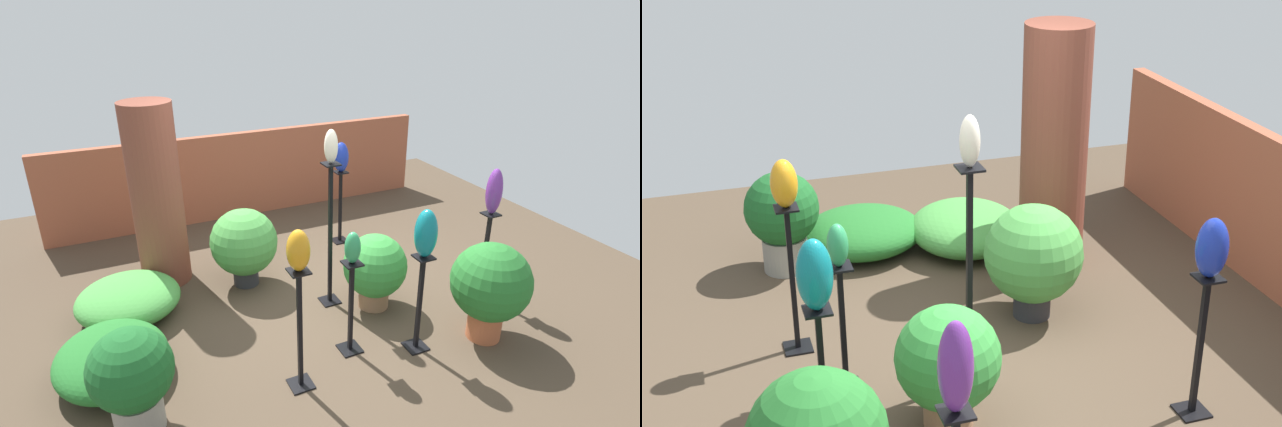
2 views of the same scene
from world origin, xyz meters
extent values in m
plane|color=#4C3D2D|center=(0.00, 0.00, 0.00)|extent=(8.00, 8.00, 0.00)
cylinder|color=brown|center=(-1.45, 1.25, 1.03)|extent=(0.55, 0.55, 2.07)
cube|color=black|center=(-0.12, -0.79, 0.01)|extent=(0.20, 0.20, 0.01)
cube|color=black|center=(-0.12, -0.79, 0.46)|extent=(0.04, 0.04, 0.92)
cube|color=black|center=(-0.12, -0.79, 0.92)|extent=(0.16, 0.16, 0.01)
cube|color=black|center=(1.62, -0.57, 0.98)|extent=(0.16, 0.16, 0.01)
cube|color=black|center=(-0.72, -1.03, 0.01)|extent=(0.20, 0.20, 0.01)
cube|color=black|center=(-0.72, -1.03, 0.56)|extent=(0.04, 0.04, 1.12)
cube|color=black|center=(-0.72, -1.03, 1.11)|extent=(0.16, 0.16, 0.02)
cube|color=black|center=(0.06, 0.01, 0.01)|extent=(0.20, 0.20, 0.01)
cube|color=black|center=(0.06, 0.01, 0.78)|extent=(0.04, 0.04, 1.57)
cube|color=black|center=(0.06, 0.01, 1.56)|extent=(0.16, 0.16, 0.02)
cube|color=black|center=(0.83, 1.28, 0.01)|extent=(0.20, 0.20, 0.01)
cube|color=black|center=(0.83, 1.28, 0.49)|extent=(0.04, 0.04, 0.99)
cube|color=black|center=(0.83, 1.28, 0.98)|extent=(0.16, 0.16, 0.01)
cube|color=black|center=(0.45, -1.03, 0.48)|extent=(0.04, 0.04, 0.97)
cube|color=black|center=(0.45, -1.03, 0.96)|extent=(0.16, 0.16, 0.01)
ellipsoid|color=#2D9356|center=(-0.12, -0.79, 1.07)|extent=(0.14, 0.14, 0.29)
ellipsoid|color=#6B2D8C|center=(1.62, -0.57, 1.23)|extent=(0.16, 0.17, 0.49)
ellipsoid|color=orange|center=(-0.72, -1.03, 1.29)|extent=(0.18, 0.18, 0.34)
ellipsoid|color=beige|center=(0.06, 0.01, 1.73)|extent=(0.13, 0.13, 0.33)
ellipsoid|color=#192D9E|center=(0.83, 1.28, 1.18)|extent=(0.19, 0.20, 0.38)
ellipsoid|color=#0F727A|center=(0.45, -1.03, 1.19)|extent=(0.19, 0.21, 0.44)
cylinder|color=gray|center=(-2.01, -0.94, 0.15)|extent=(0.38, 0.38, 0.30)
sphere|color=#195923|center=(-2.01, -0.94, 0.56)|extent=(0.62, 0.62, 0.62)
cylinder|color=#2D2D33|center=(-0.65, 0.76, 0.10)|extent=(0.29, 0.29, 0.21)
sphere|color=#479942|center=(-0.65, 0.76, 0.53)|extent=(0.75, 0.75, 0.75)
cylinder|color=#936B4C|center=(0.45, -0.25, 0.10)|extent=(0.32, 0.32, 0.20)
sphere|color=#338C38|center=(0.45, -0.25, 0.48)|extent=(0.67, 0.67, 0.67)
ellipsoid|color=#479942|center=(-1.92, 0.64, 0.20)|extent=(1.03, 0.99, 0.40)
ellipsoid|color=#236B28|center=(-2.15, -0.24, 0.18)|extent=(0.95, 1.07, 0.37)
camera|label=1|loc=(-1.97, -4.11, 3.02)|focal=28.00mm
camera|label=2|loc=(4.88, -1.60, 3.50)|focal=50.00mm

